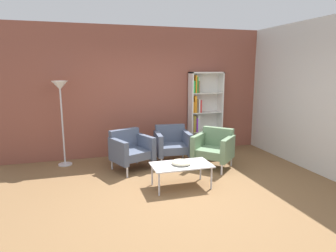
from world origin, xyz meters
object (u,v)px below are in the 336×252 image
at_px(decorative_bowl, 181,162).
at_px(armchair_spare_guest, 172,143).
at_px(floor_lamp_torchiere, 60,95).
at_px(coffee_table_low, 181,166).
at_px(armchair_by_bookshelf, 214,147).
at_px(bookshelf_tall, 202,114).
at_px(armchair_near_window, 130,149).

bearing_deg(decorative_bowl, armchair_spare_guest, 79.05).
xyz_separation_m(armchair_spare_guest, floor_lamp_torchiere, (-2.20, 0.46, 1.03)).
xyz_separation_m(coffee_table_low, armchair_by_bookshelf, (0.97, 0.79, 0.05)).
bearing_deg(bookshelf_tall, decorative_bowl, -121.21).
xyz_separation_m(decorative_bowl, armchair_by_bookshelf, (0.97, 0.79, -0.02)).
height_order(bookshelf_tall, coffee_table_low, bookshelf_tall).
distance_m(coffee_table_low, armchair_spare_guest, 1.36).
distance_m(armchair_near_window, armchair_by_bookshelf, 1.68).
bearing_deg(armchair_near_window, bookshelf_tall, 1.93).
bearing_deg(armchair_near_window, decorative_bowl, -82.06).
bearing_deg(bookshelf_tall, coffee_table_low, -121.21).
relative_size(armchair_spare_guest, armchair_near_window, 0.87).
height_order(armchair_spare_guest, armchair_near_window, same).
height_order(coffee_table_low, armchair_spare_guest, armchair_spare_guest).
distance_m(coffee_table_low, armchair_near_window, 1.32).
bearing_deg(bookshelf_tall, armchair_by_bookshelf, -100.82).
height_order(decorative_bowl, armchair_near_window, armchair_near_window).
xyz_separation_m(coffee_table_low, floor_lamp_torchiere, (-1.94, 1.80, 1.08)).
relative_size(coffee_table_low, floor_lamp_torchiere, 0.57).
bearing_deg(armchair_by_bookshelf, decorative_bowl, -94.72).
distance_m(bookshelf_tall, armchair_by_bookshelf, 1.31).
bearing_deg(coffee_table_low, armchair_near_window, 120.30).
bearing_deg(coffee_table_low, floor_lamp_torchiere, 137.18).
relative_size(coffee_table_low, decorative_bowl, 3.12).
relative_size(armchair_near_window, armchair_by_bookshelf, 0.95).
bearing_deg(armchair_near_window, armchair_by_bookshelf, -34.48).
relative_size(decorative_bowl, armchair_spare_guest, 0.41).
bearing_deg(decorative_bowl, bookshelf_tall, 58.79).
height_order(armchair_spare_guest, floor_lamp_torchiere, floor_lamp_torchiere).
height_order(bookshelf_tall, armchair_spare_guest, bookshelf_tall).
xyz_separation_m(decorative_bowl, armchair_near_window, (-0.67, 1.14, -0.02)).
relative_size(bookshelf_tall, armchair_spare_guest, 2.44).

